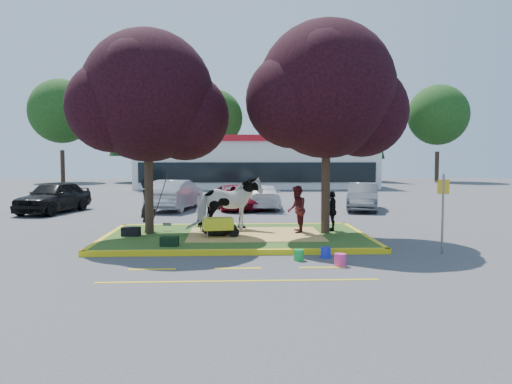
{
  "coord_description": "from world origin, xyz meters",
  "views": [
    {
      "loc": [
        -0.14,
        -15.76,
        2.61
      ],
      "look_at": [
        0.66,
        0.5,
        1.47
      ],
      "focal_mm": 35.0,
      "sensor_mm": 36.0,
      "label": 1
    }
  ],
  "objects_px": {
    "car_black": "(54,197)",
    "bucket_green": "(299,255)",
    "calf": "(217,229)",
    "handler": "(147,205)",
    "bucket_blue": "(326,253)",
    "cow": "(229,204)",
    "wheelbarrow": "(218,224)",
    "car_silver": "(176,195)",
    "sign_post": "(443,206)",
    "bucket_pink": "(340,260)"
  },
  "relations": [
    {
      "from": "cow",
      "to": "handler",
      "type": "xyz_separation_m",
      "value": [
        -2.73,
        0.04,
        -0.03
      ]
    },
    {
      "from": "handler",
      "to": "bucket_blue",
      "type": "relative_size",
      "value": 6.19
    },
    {
      "from": "calf",
      "to": "bucket_blue",
      "type": "distance_m",
      "value": 4.01
    },
    {
      "from": "wheelbarrow",
      "to": "bucket_blue",
      "type": "xyz_separation_m",
      "value": [
        2.85,
        -2.49,
        -0.43
      ]
    },
    {
      "from": "handler",
      "to": "sign_post",
      "type": "relative_size",
      "value": 0.8
    },
    {
      "from": "calf",
      "to": "bucket_pink",
      "type": "bearing_deg",
      "value": -70.42
    },
    {
      "from": "bucket_pink",
      "to": "handler",
      "type": "bearing_deg",
      "value": 137.33
    },
    {
      "from": "calf",
      "to": "bucket_green",
      "type": "height_order",
      "value": "calf"
    },
    {
      "from": "sign_post",
      "to": "bucket_blue",
      "type": "xyz_separation_m",
      "value": [
        -3.24,
        -0.37,
        -1.17
      ]
    },
    {
      "from": "bucket_green",
      "to": "bucket_pink",
      "type": "relative_size",
      "value": 0.93
    },
    {
      "from": "sign_post",
      "to": "bucket_pink",
      "type": "distance_m",
      "value": 3.55
    },
    {
      "from": "calf",
      "to": "car_black",
      "type": "distance_m",
      "value": 11.5
    },
    {
      "from": "bucket_green",
      "to": "sign_post",
      "type": "bearing_deg",
      "value": 9.36
    },
    {
      "from": "car_silver",
      "to": "bucket_pink",
      "type": "bearing_deg",
      "value": 124.91
    },
    {
      "from": "cow",
      "to": "sign_post",
      "type": "relative_size",
      "value": 0.98
    },
    {
      "from": "wheelbarrow",
      "to": "cow",
      "type": "bearing_deg",
      "value": 67.93
    },
    {
      "from": "car_silver",
      "to": "calf",
      "type": "bearing_deg",
      "value": 116.6
    },
    {
      "from": "sign_post",
      "to": "bucket_blue",
      "type": "relative_size",
      "value": 7.75
    },
    {
      "from": "handler",
      "to": "wheelbarrow",
      "type": "distance_m",
      "value": 2.87
    },
    {
      "from": "wheelbarrow",
      "to": "car_black",
      "type": "xyz_separation_m",
      "value": [
        -7.95,
        8.62,
        0.18
      ]
    },
    {
      "from": "cow",
      "to": "bucket_blue",
      "type": "height_order",
      "value": "cow"
    },
    {
      "from": "wheelbarrow",
      "to": "handler",
      "type": "bearing_deg",
      "value": 137.99
    },
    {
      "from": "wheelbarrow",
      "to": "bucket_green",
      "type": "xyz_separation_m",
      "value": [
        2.11,
        -2.77,
        -0.43
      ]
    },
    {
      "from": "cow",
      "to": "calf",
      "type": "xyz_separation_m",
      "value": [
        -0.36,
        -1.19,
        -0.69
      ]
    },
    {
      "from": "calf",
      "to": "bucket_green",
      "type": "distance_m",
      "value": 3.74
    },
    {
      "from": "bucket_blue",
      "to": "bucket_green",
      "type": "bearing_deg",
      "value": -159.14
    },
    {
      "from": "car_black",
      "to": "bucket_green",
      "type": "bearing_deg",
      "value": -34.75
    },
    {
      "from": "car_black",
      "to": "car_silver",
      "type": "distance_m",
      "value": 5.69
    },
    {
      "from": "cow",
      "to": "car_black",
      "type": "bearing_deg",
      "value": 29.47
    },
    {
      "from": "bucket_green",
      "to": "car_black",
      "type": "distance_m",
      "value": 15.21
    },
    {
      "from": "calf",
      "to": "sign_post",
      "type": "bearing_deg",
      "value": -40.91
    },
    {
      "from": "cow",
      "to": "bucket_blue",
      "type": "bearing_deg",
      "value": -167.28
    },
    {
      "from": "bucket_green",
      "to": "bucket_pink",
      "type": "bearing_deg",
      "value": -37.62
    },
    {
      "from": "bucket_green",
      "to": "calf",
      "type": "bearing_deg",
      "value": 124.97
    },
    {
      "from": "bucket_green",
      "to": "cow",
      "type": "bearing_deg",
      "value": 112.74
    },
    {
      "from": "bucket_pink",
      "to": "car_black",
      "type": "xyz_separation_m",
      "value": [
        -10.96,
        12.09,
        0.6
      ]
    },
    {
      "from": "cow",
      "to": "car_silver",
      "type": "distance_m",
      "value": 8.63
    },
    {
      "from": "cow",
      "to": "wheelbarrow",
      "type": "relative_size",
      "value": 1.31
    },
    {
      "from": "wheelbarrow",
      "to": "bucket_blue",
      "type": "bearing_deg",
      "value": -50.73
    },
    {
      "from": "sign_post",
      "to": "bucket_blue",
      "type": "bearing_deg",
      "value": -160.86
    },
    {
      "from": "cow",
      "to": "wheelbarrow",
      "type": "bearing_deg",
      "value": 147.82
    },
    {
      "from": "calf",
      "to": "car_silver",
      "type": "bearing_deg",
      "value": 84.48
    },
    {
      "from": "wheelbarrow",
      "to": "car_silver",
      "type": "height_order",
      "value": "car_silver"
    },
    {
      "from": "handler",
      "to": "wheelbarrow",
      "type": "relative_size",
      "value": 1.07
    },
    {
      "from": "wheelbarrow",
      "to": "bucket_pink",
      "type": "bearing_deg",
      "value": -58.63
    },
    {
      "from": "calf",
      "to": "handler",
      "type": "relative_size",
      "value": 0.56
    },
    {
      "from": "bucket_pink",
      "to": "car_silver",
      "type": "xyz_separation_m",
      "value": [
        -5.37,
        13.14,
        0.6
      ]
    },
    {
      "from": "car_silver",
      "to": "bucket_green",
      "type": "bearing_deg",
      "value": 122.43
    },
    {
      "from": "calf",
      "to": "car_black",
      "type": "relative_size",
      "value": 0.22
    },
    {
      "from": "calf",
      "to": "car_black",
      "type": "xyz_separation_m",
      "value": [
        -7.92,
        8.33,
        0.39
      ]
    }
  ]
}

